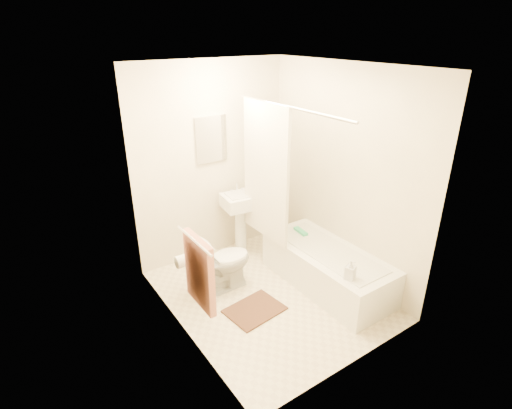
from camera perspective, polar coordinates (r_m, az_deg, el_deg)
floor at (r=4.51m, az=1.84°, el=-12.78°), size 2.40×2.40×0.00m
ceiling at (r=3.63m, az=2.36°, el=19.23°), size 2.40×2.40×0.00m
wall_back at (r=4.87m, az=-6.36°, el=5.88°), size 2.00×0.02×2.40m
wall_left at (r=3.47m, az=-11.38°, el=-2.13°), size 0.02×2.40×2.40m
wall_right at (r=4.55m, az=12.30°, el=4.14°), size 0.02×2.40×2.40m
mirror at (r=4.77m, az=-6.40°, el=9.25°), size 0.40×0.03×0.55m
curtain_rod at (r=3.95m, az=4.97°, el=13.68°), size 0.03×1.70×0.03m
shower_curtain at (r=4.45m, az=1.37°, el=4.55°), size 0.04×0.80×1.55m
towel_bar at (r=3.32m, az=-8.86°, el=-5.09°), size 0.02×0.60×0.02m
towel at (r=3.50m, az=-8.08°, el=-9.55°), size 0.06×0.45×0.66m
toilet_paper at (r=3.83m, az=-10.55°, el=-7.96°), size 0.11×0.12×0.12m
toilet at (r=4.45m, az=-4.93°, el=-8.22°), size 0.69×0.39×0.67m
sink at (r=5.07m, az=-2.14°, el=-2.44°), size 0.50×0.42×0.89m
bathtub at (r=4.63m, az=10.07°, el=-8.88°), size 0.68×1.55×0.44m
bath_mat at (r=4.29m, az=-0.20°, el=-14.80°), size 0.61×0.49×0.02m
soap_bottle at (r=4.04m, az=13.33°, el=-9.07°), size 0.12×0.12×0.21m
scrub_brush at (r=4.83m, az=6.39°, el=-3.87°), size 0.09×0.22×0.04m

